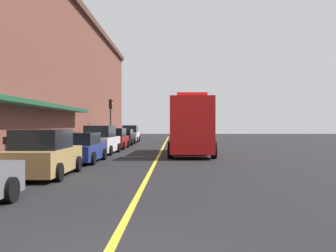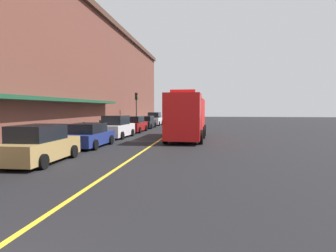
{
  "view_description": "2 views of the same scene",
  "coord_description": "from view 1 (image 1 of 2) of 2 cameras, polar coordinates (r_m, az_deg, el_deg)",
  "views": [
    {
      "loc": [
        0.99,
        -5.33,
        1.91
      ],
      "look_at": [
        0.43,
        28.2,
        1.84
      ],
      "focal_mm": 41.41,
      "sensor_mm": 36.0,
      "label": 1
    },
    {
      "loc": [
        3.74,
        -3.14,
        2.51
      ],
      "look_at": [
        0.1,
        23.05,
        0.86
      ],
      "focal_mm": 30.82,
      "sensor_mm": 36.0,
      "label": 2
    }
  ],
  "objects": [
    {
      "name": "sidewalk_left",
      "position": [
        31.22,
        -12.38,
        -3.26
      ],
      "size": [
        2.4,
        70.0,
        0.15
      ],
      "primitive_type": "cube",
      "color": "gray",
      "rests_on": "ground"
    },
    {
      "name": "parked_car_4",
      "position": [
        31.92,
        -7.85,
        -1.9
      ],
      "size": [
        2.01,
        4.82,
        1.67
      ],
      "rotation": [
        0.0,
        0.0,
        1.57
      ],
      "color": "maroon",
      "rests_on": "ground"
    },
    {
      "name": "fire_truck",
      "position": [
        25.38,
        3.43,
        -0.14
      ],
      "size": [
        2.98,
        9.0,
        3.78
      ],
      "rotation": [
        0.0,
        0.0,
        -1.6
      ],
      "color": "red",
      "rests_on": "ground"
    },
    {
      "name": "parked_car_5",
      "position": [
        37.82,
        -6.54,
        -1.68
      ],
      "size": [
        2.07,
        4.8,
        1.53
      ],
      "rotation": [
        0.0,
        0.0,
        1.59
      ],
      "color": "black",
      "rests_on": "ground"
    },
    {
      "name": "parked_car_2",
      "position": [
        20.41,
        -12.81,
        -3.21
      ],
      "size": [
        2.16,
        4.47,
        1.54
      ],
      "rotation": [
        0.0,
        0.0,
        1.56
      ],
      "color": "navy",
      "rests_on": "ground"
    },
    {
      "name": "parking_meter_2",
      "position": [
        15.77,
        -22.79,
        -2.99
      ],
      "size": [
        0.14,
        0.18,
        1.33
      ],
      "color": "#4C4C51",
      "rests_on": "sidewalk_left"
    },
    {
      "name": "lane_center_stripe",
      "position": [
        30.4,
        -0.91,
        -3.48
      ],
      "size": [
        0.16,
        70.0,
        0.01
      ],
      "primitive_type": "cube",
      "color": "gold",
      "rests_on": "ground"
    },
    {
      "name": "parked_car_3",
      "position": [
        26.22,
        -9.86,
        -2.15
      ],
      "size": [
        2.17,
        4.6,
        1.89
      ],
      "rotation": [
        0.0,
        0.0,
        1.54
      ],
      "color": "silver",
      "rests_on": "ground"
    },
    {
      "name": "traffic_light_near",
      "position": [
        38.49,
        -8.44,
        1.97
      ],
      "size": [
        0.38,
        0.36,
        4.3
      ],
      "color": "#232326",
      "rests_on": "sidewalk_left"
    },
    {
      "name": "parking_meter_1",
      "position": [
        23.26,
        -14.87,
        -1.99
      ],
      "size": [
        0.14,
        0.18,
        1.33
      ],
      "color": "#4C4C51",
      "rests_on": "sidewalk_left"
    },
    {
      "name": "ground_plane",
      "position": [
        30.4,
        -0.91,
        -3.49
      ],
      "size": [
        112.0,
        112.0,
        0.0
      ],
      "primitive_type": "plane",
      "color": "black"
    },
    {
      "name": "brick_building_left",
      "position": [
        32.3,
        -22.62,
        8.06
      ],
      "size": [
        9.98,
        64.0,
        12.74
      ],
      "color": "brown",
      "rests_on": "ground"
    },
    {
      "name": "parked_car_1",
      "position": [
        15.19,
        -17.79,
        -4.02
      ],
      "size": [
        2.12,
        4.54,
        1.75
      ],
      "rotation": [
        0.0,
        0.0,
        1.59
      ],
      "color": "#A5844C",
      "rests_on": "ground"
    },
    {
      "name": "parking_meter_0",
      "position": [
        26.44,
        -12.93,
        -1.73
      ],
      "size": [
        0.14,
        0.18,
        1.33
      ],
      "color": "#4C4C51",
      "rests_on": "sidewalk_left"
    },
    {
      "name": "parked_car_6",
      "position": [
        43.87,
        -5.55,
        -1.23
      ],
      "size": [
        1.98,
        4.14,
        1.9
      ],
      "rotation": [
        0.0,
        0.0,
        1.58
      ],
      "color": "silver",
      "rests_on": "ground"
    }
  ]
}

